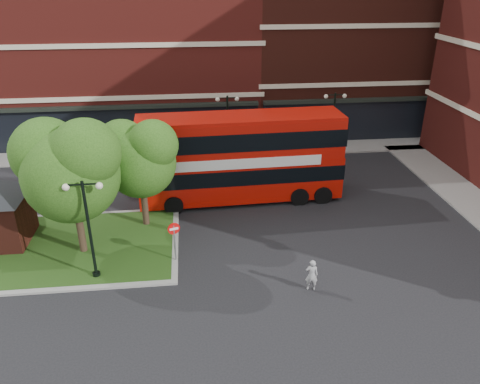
{
  "coord_description": "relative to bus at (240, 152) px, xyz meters",
  "views": [
    {
      "loc": [
        -0.81,
        -18.66,
        13.14
      ],
      "look_at": [
        1.81,
        4.65,
        2.0
      ],
      "focal_mm": 35.0,
      "sensor_mm": 36.0,
      "label": 1
    }
  ],
  "objects": [
    {
      "name": "car_silver",
      "position": [
        -1.84,
        7.88,
        -2.49
      ],
      "size": [
        3.69,
        1.5,
        1.25
      ],
      "primitive_type": "imported",
      "rotation": [
        0.0,
        0.0,
        1.58
      ],
      "color": "silver",
      "rests_on": "ground"
    },
    {
      "name": "car_white",
      "position": [
        2.4,
        6.58,
        -2.39
      ],
      "size": [
        4.44,
        1.73,
        1.44
      ],
      "primitive_type": "imported",
      "rotation": [
        0.0,
        0.0,
        1.52
      ],
      "color": "white",
      "rests_on": "ground"
    },
    {
      "name": "woman",
      "position": [
        2.12,
        -9.71,
        -2.34
      ],
      "size": [
        0.62,
        0.47,
        1.55
      ],
      "primitive_type": "imported",
      "rotation": [
        0.0,
        0.0,
        2.96
      ],
      "color": "gray",
      "rests_on": "ground"
    },
    {
      "name": "bus",
      "position": [
        0.0,
        0.0,
        0.0
      ],
      "size": [
        12.52,
        3.3,
        4.74
      ],
      "rotation": [
        0.0,
        0.0,
        0.04
      ],
      "color": "#B10F07",
      "rests_on": "ground"
    },
    {
      "name": "lamp_far_left",
      "position": [
        -0.2,
        6.58,
        -0.29
      ],
      "size": [
        1.72,
        0.36,
        5.0
      ],
      "color": "black",
      "rests_on": "ground"
    },
    {
      "name": "traffic_island",
      "position": [
        -10.2,
        -4.92,
        -3.04
      ],
      "size": [
        12.6,
        7.6,
        0.15
      ],
      "color": "gray",
      "rests_on": "ground"
    },
    {
      "name": "terrace_far_left",
      "position": [
        -10.2,
        16.08,
        3.89
      ],
      "size": [
        26.0,
        12.0,
        14.0
      ],
      "primitive_type": "cube",
      "color": "maroon",
      "rests_on": "ground"
    },
    {
      "name": "tree_island_east",
      "position": [
        -5.78,
        -2.86,
        1.13
      ],
      "size": [
        4.46,
        3.9,
        6.29
      ],
      "color": "#2D2116",
      "rests_on": "ground"
    },
    {
      "name": "no_entry_sign",
      "position": [
        -4.0,
        -6.78,
        -1.55
      ],
      "size": [
        0.59,
        0.23,
        2.2
      ],
      "rotation": [
        0.0,
        0.0,
        0.31
      ],
      "color": "slate",
      "rests_on": "ground"
    },
    {
      "name": "tree_island_west",
      "position": [
        -8.8,
        -5.35,
        1.68
      ],
      "size": [
        5.4,
        4.71,
        7.21
      ],
      "color": "#2D2116",
      "rests_on": "ground"
    },
    {
      "name": "ground",
      "position": [
        -2.2,
        -7.92,
        -3.11
      ],
      "size": [
        120.0,
        120.0,
        0.0
      ],
      "primitive_type": "plane",
      "color": "black",
      "rests_on": "ground"
    },
    {
      "name": "terrace_far_right",
      "position": [
        11.8,
        16.08,
        4.89
      ],
      "size": [
        18.0,
        12.0,
        16.0
      ],
      "primitive_type": "cube",
      "color": "#471911",
      "rests_on": "ground"
    },
    {
      "name": "pavement_far",
      "position": [
        -2.2,
        8.58,
        -3.05
      ],
      "size": [
        44.0,
        3.0,
        0.12
      ],
      "primitive_type": "cube",
      "color": "slate",
      "rests_on": "ground"
    },
    {
      "name": "lamp_far_right",
      "position": [
        7.8,
        6.58,
        -0.29
      ],
      "size": [
        1.72,
        0.36,
        5.0
      ],
      "color": "black",
      "rests_on": "ground"
    },
    {
      "name": "lamp_island",
      "position": [
        -7.7,
        -7.72,
        -0.29
      ],
      "size": [
        1.72,
        0.36,
        5.0
      ],
      "color": "black",
      "rests_on": "ground"
    }
  ]
}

